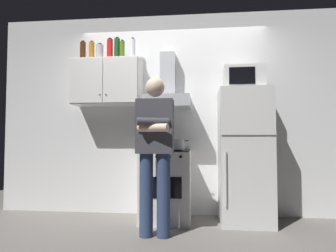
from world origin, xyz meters
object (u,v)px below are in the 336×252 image
at_px(bottle_wine_green, 117,49).
at_px(bottle_rum_dark, 83,52).
at_px(bottle_liquor_amber, 92,51).
at_px(bottle_vodka_clear, 133,49).
at_px(stove_oven, 166,185).
at_px(cooking_pot, 176,144).
at_px(bottle_soda_red, 110,50).
at_px(range_hood, 167,93).
at_px(refrigerator, 244,156).
at_px(bottle_canister_steel, 100,53).
at_px(upper_cabinet, 107,83).
at_px(person_standing, 155,148).
at_px(bottle_olive_oil, 122,50).
at_px(microwave, 243,79).

height_order(bottle_wine_green, bottle_rum_dark, bottle_wine_green).
bearing_deg(bottle_liquor_amber, bottle_vodka_clear, 3.68).
bearing_deg(stove_oven, cooking_pot, -42.49).
relative_size(bottle_liquor_amber, bottle_soda_red, 0.87).
distance_m(range_hood, refrigerator, 1.25).
xyz_separation_m(bottle_wine_green, bottle_vodka_clear, (0.21, -0.00, -0.01)).
bearing_deg(refrigerator, bottle_wine_green, 174.60).
bearing_deg(bottle_canister_steel, bottle_vodka_clear, 2.27).
distance_m(stove_oven, refrigerator, 1.02).
height_order(bottle_rum_dark, bottle_vodka_clear, bottle_vodka_clear).
distance_m(upper_cabinet, range_hood, 0.81).
distance_m(stove_oven, person_standing, 0.77).
bearing_deg(bottle_vodka_clear, bottle_olive_oil, -163.34).
bearing_deg(bottle_olive_oil, cooking_pot, -17.67).
bearing_deg(bottle_olive_oil, bottle_soda_red, 173.44).
relative_size(bottle_liquor_amber, bottle_olive_oil, 1.00).
xyz_separation_m(microwave, bottle_canister_steel, (-1.86, 0.11, 0.42)).
distance_m(stove_oven, bottle_rum_dark, 2.11).
bearing_deg(person_standing, bottle_vodka_clear, 118.69).
height_order(upper_cabinet, bottle_canister_steel, bottle_canister_steel).
bearing_deg(microwave, stove_oven, -178.85).
height_order(upper_cabinet, bottle_soda_red, bottle_soda_red).
height_order(refrigerator, bottle_soda_red, bottle_soda_red).
relative_size(upper_cabinet, refrigerator, 0.56).
distance_m(upper_cabinet, cooking_pot, 1.26).
height_order(microwave, bottle_vodka_clear, bottle_vodka_clear).
height_order(person_standing, cooking_pot, person_standing).
distance_m(person_standing, bottle_olive_oil, 1.56).
bearing_deg(person_standing, cooking_pot, 69.70).
height_order(upper_cabinet, bottle_wine_green, bottle_wine_green).
bearing_deg(stove_oven, bottle_rum_dark, 171.99).
bearing_deg(stove_oven, range_hood, 90.00).
relative_size(bottle_wine_green, bottle_soda_red, 1.05).
relative_size(person_standing, bottle_soda_red, 5.47).
height_order(bottle_canister_steel, bottle_soda_red, bottle_soda_red).
height_order(microwave, bottle_wine_green, bottle_wine_green).
height_order(person_standing, bottle_liquor_amber, bottle_liquor_amber).
bearing_deg(bottle_soda_red, person_standing, -45.67).
relative_size(bottle_wine_green, bottle_vodka_clear, 1.06).
bearing_deg(cooking_pot, upper_cabinet, 165.27).
relative_size(upper_cabinet, person_standing, 0.55).
distance_m(upper_cabinet, bottle_rum_dark, 0.57).
bearing_deg(person_standing, bottle_soda_red, 134.33).
bearing_deg(cooking_pot, bottle_liquor_amber, 168.43).
distance_m(stove_oven, bottle_liquor_amber, 2.02).
relative_size(bottle_wine_green, bottle_olive_oil, 1.21).
bearing_deg(cooking_pot, bottle_wine_green, 161.29).
relative_size(range_hood, microwave, 1.56).
height_order(bottle_vodka_clear, bottle_soda_red, bottle_soda_red).
bearing_deg(bottle_canister_steel, cooking_pot, -13.61).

